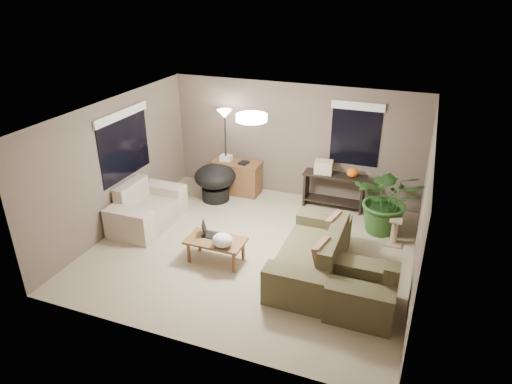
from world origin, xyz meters
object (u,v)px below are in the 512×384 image
at_px(console_table, 334,188).
at_px(floor_lamp, 225,124).
at_px(loveseat, 146,210).
at_px(cat_scratching_post, 394,233).
at_px(armchair, 364,293).
at_px(coffee_table, 216,243).
at_px(desk, 237,177).
at_px(main_sofa, 313,257).
at_px(papasan_chair, 215,180).
at_px(houseplant, 387,206).

distance_m(console_table, floor_lamp, 2.70).
height_order(loveseat, cat_scratching_post, loveseat).
xyz_separation_m(armchair, floor_lamp, (-3.55, 3.05, 1.30)).
xyz_separation_m(coffee_table, floor_lamp, (-0.99, 2.65, 1.24)).
bearing_deg(desk, main_sofa, -45.39).
height_order(console_table, floor_lamp, floor_lamp).
height_order(papasan_chair, houseplant, houseplant).
height_order(desk, floor_lamp, floor_lamp).
xyz_separation_m(main_sofa, console_table, (-0.19, 2.48, 0.14)).
height_order(armchair, console_table, armchair).
relative_size(armchair, houseplant, 0.73).
relative_size(papasan_chair, cat_scratching_post, 1.84).
xyz_separation_m(main_sofa, armchair, (0.92, -0.66, 0.00)).
distance_m(desk, floor_lamp, 1.24).
xyz_separation_m(desk, cat_scratching_post, (3.56, -1.02, -0.16)).
xyz_separation_m(desk, floor_lamp, (-0.24, -0.03, 1.22)).
bearing_deg(main_sofa, cat_scratching_post, 50.17).
bearing_deg(houseplant, papasan_chair, 178.26).
height_order(main_sofa, loveseat, same).
xyz_separation_m(main_sofa, cat_scratching_post, (1.17, 1.40, -0.08)).
height_order(loveseat, console_table, loveseat).
distance_m(coffee_table, papasan_chair, 2.43).
distance_m(main_sofa, desk, 3.40).
relative_size(armchair, floor_lamp, 0.52).
bearing_deg(papasan_chair, coffee_table, -64.46).
bearing_deg(desk, papasan_chair, -120.27).
distance_m(main_sofa, cat_scratching_post, 1.82).
distance_m(armchair, papasan_chair, 4.44).
bearing_deg(coffee_table, cat_scratching_post, 30.69).
distance_m(floor_lamp, cat_scratching_post, 4.16).
bearing_deg(coffee_table, loveseat, 159.03).
distance_m(main_sofa, armchair, 1.14).
relative_size(coffee_table, desk, 0.91).
bearing_deg(loveseat, houseplant, 17.14).
height_order(loveseat, desk, loveseat).
xyz_separation_m(desk, papasan_chair, (-0.29, -0.50, 0.09)).
relative_size(floor_lamp, houseplant, 1.39).
bearing_deg(armchair, coffee_table, 171.17).
bearing_deg(houseplant, floor_lamp, 170.83).
distance_m(desk, papasan_chair, 0.59).
relative_size(coffee_table, floor_lamp, 0.52).
bearing_deg(houseplant, console_table, 149.90).
bearing_deg(console_table, main_sofa, -85.64).
xyz_separation_m(console_table, cat_scratching_post, (1.36, -1.08, -0.22)).
relative_size(main_sofa, armchair, 2.20).
relative_size(main_sofa, desk, 2.00).
bearing_deg(armchair, main_sofa, 144.27).
bearing_deg(loveseat, cat_scratching_post, 11.64).
bearing_deg(coffee_table, armchair, -8.83).
distance_m(main_sofa, papasan_chair, 3.30).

